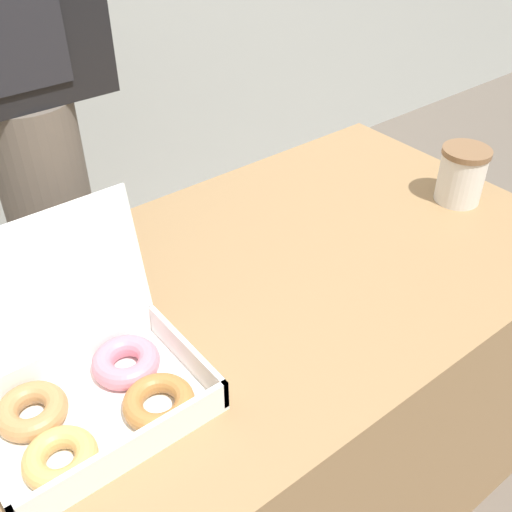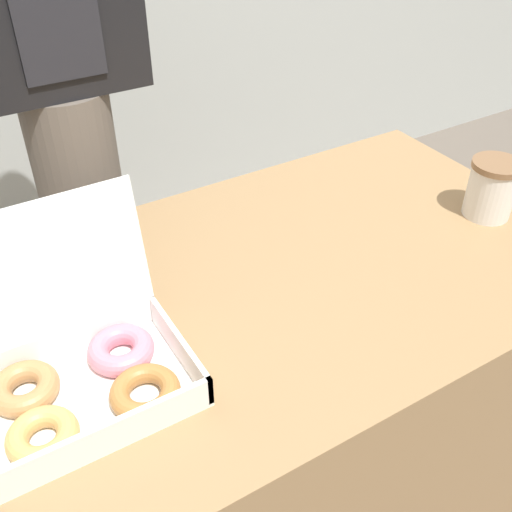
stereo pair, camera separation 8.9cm
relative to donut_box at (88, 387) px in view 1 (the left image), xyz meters
name	(u,v)px [view 1 (the left image)]	position (x,y,z in m)	size (l,w,h in m)	color
ground_plane	(265,502)	(0.38, 0.08, -0.79)	(14.00, 14.00, 0.00)	#665B51
table	(266,407)	(0.38, 0.08, -0.42)	(1.18, 0.69, 0.75)	#99754C
donut_box	(88,387)	(0.00, 0.00, 0.00)	(0.30, 0.26, 0.25)	white
coffee_cup	(462,175)	(0.85, 0.03, 0.02)	(0.10, 0.10, 0.12)	silver
person_customer	(12,55)	(0.20, 0.67, 0.24)	(0.36, 0.24, 1.78)	#665B51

